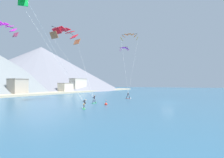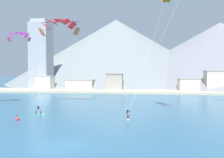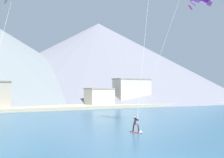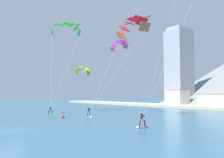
# 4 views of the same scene
# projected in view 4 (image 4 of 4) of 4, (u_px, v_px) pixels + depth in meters

# --- Properties ---
(ground_plane) EXTENTS (400.00, 400.00, 0.00)m
(ground_plane) POSITION_uv_depth(u_px,v_px,m) (13.00, 130.00, 25.30)
(ground_plane) COLOR #2D5B7A
(kitesurfer_near_lead) EXTENTS (1.58, 1.44, 1.67)m
(kitesurfer_near_lead) POSITION_uv_depth(u_px,v_px,m) (52.00, 112.00, 45.11)
(kitesurfer_near_lead) COLOR #33B266
(kitesurfer_near_lead) RESTS_ON ground
(kitesurfer_near_trail) EXTENTS (1.75, 0.56, 1.75)m
(kitesurfer_near_trail) POSITION_uv_depth(u_px,v_px,m) (89.00, 114.00, 40.31)
(kitesurfer_near_trail) COLOR #33B266
(kitesurfer_near_trail) RESTS_ON ground
(kitesurfer_mid_center) EXTENTS (0.65, 1.77, 1.80)m
(kitesurfer_mid_center) POSITION_uv_depth(u_px,v_px,m) (141.00, 123.00, 27.12)
(kitesurfer_mid_center) COLOR #E54C33
(kitesurfer_mid_center) RESTS_ON ground
(parafoil_kite_near_lead) EXTENTS (10.04, 8.91, 18.47)m
(parafoil_kite_near_lead) POSITION_uv_depth(u_px,v_px,m) (66.00, 28.00, 55.85)
(parafoil_kite_near_lead) COLOR green
(parafoil_kite_near_trail) EXTENTS (8.44, 9.73, 16.39)m
(parafoil_kite_near_trail) POSITION_uv_depth(u_px,v_px,m) (132.00, 25.00, 45.96)
(parafoil_kite_near_trail) COLOR #A45B35
(parafoil_kite_distant_high_outer) EXTENTS (5.38, 1.82, 2.13)m
(parafoil_kite_distant_high_outer) POSITION_uv_depth(u_px,v_px,m) (119.00, 44.00, 58.55)
(parafoil_kite_distant_high_outer) COLOR #9F3D5B
(parafoil_kite_distant_low_drift) EXTENTS (2.35, 4.44, 1.96)m
(parafoil_kite_distant_low_drift) POSITION_uv_depth(u_px,v_px,m) (83.00, 70.00, 61.23)
(parafoil_kite_distant_low_drift) COLOR #5A9B24
(race_marker_buoy) EXTENTS (0.56, 0.56, 1.02)m
(race_marker_buoy) POSITION_uv_depth(u_px,v_px,m) (63.00, 117.00, 39.55)
(race_marker_buoy) COLOR red
(race_marker_buoy) RESTS_ON ground
(shore_building_harbour_front) EXTENTS (9.88, 4.74, 3.97)m
(shore_building_harbour_front) POSITION_uv_depth(u_px,v_px,m) (217.00, 101.00, 67.01)
(shore_building_harbour_front) COLOR beige
(shore_building_harbour_front) RESTS_ON ground
(shore_building_quay_west) EXTENTS (5.65, 4.82, 5.36)m
(shore_building_quay_west) POSITION_uv_depth(u_px,v_px,m) (178.00, 98.00, 76.60)
(shore_building_quay_west) COLOR silver
(shore_building_quay_west) RESTS_ON ground
(highrise_tower) EXTENTS (7.00, 7.00, 26.23)m
(highrise_tower) POSITION_uv_depth(u_px,v_px,m) (179.00, 67.00, 82.96)
(highrise_tower) COLOR #999EA8
(highrise_tower) RESTS_ON ground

